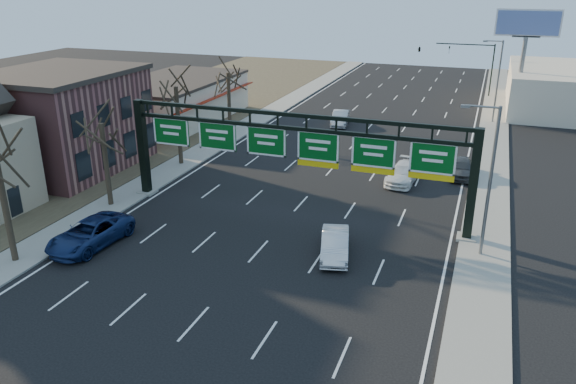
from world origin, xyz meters
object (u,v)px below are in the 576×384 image
at_px(car_blue_suv, 90,234).
at_px(car_silver_sedan, 335,244).
at_px(sign_gantry, 294,151).
at_px(car_white_wagon, 403,173).

bearing_deg(car_blue_suv, car_silver_sedan, 19.31).
bearing_deg(sign_gantry, car_blue_suv, -139.03).
distance_m(sign_gantry, car_white_wagon, 11.66).
bearing_deg(sign_gantry, car_white_wagon, 56.54).
relative_size(car_blue_suv, car_silver_sedan, 1.29).
bearing_deg(sign_gantry, car_silver_sedan, -49.15).
xyz_separation_m(sign_gantry, car_white_wagon, (6.06, 9.18, -3.88)).
xyz_separation_m(car_blue_suv, car_silver_sedan, (14.44, 3.79, -0.07)).
height_order(car_blue_suv, car_silver_sedan, car_blue_suv).
relative_size(sign_gantry, car_white_wagon, 4.77).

